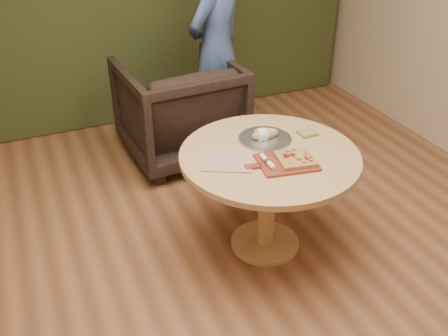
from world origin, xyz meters
TOP-DOWN VIEW (x-y plane):
  - room_shell at (0.00, 0.00)m, footprint 5.04×6.04m
  - pedestal_table at (0.29, 0.47)m, footprint 1.16×1.16m
  - pizza_paddle at (0.32, 0.32)m, footprint 0.47×0.34m
  - flatbread_pizza at (0.39, 0.30)m, footprint 0.25×0.25m
  - cutlery_roll at (0.21, 0.34)m, footprint 0.03×0.20m
  - newspaper at (0.00, 0.47)m, footprint 0.38×0.36m
  - serving_tray at (0.35, 0.64)m, footprint 0.36×0.36m
  - bread_roll at (0.34, 0.64)m, footprint 0.19×0.09m
  - green_packet at (0.65, 0.60)m, footprint 0.12×0.10m
  - armchair at (0.18, 1.95)m, footprint 1.02×0.96m
  - person_standing at (0.58, 2.01)m, footprint 0.81×0.74m

SIDE VIEW (x-z plane):
  - armchair at x=0.18m, z-range 0.00..1.00m
  - pedestal_table at x=0.29m, z-range 0.23..0.98m
  - newspaper at x=0.00m, z-range 0.75..0.76m
  - serving_tray at x=0.35m, z-range 0.75..0.77m
  - pizza_paddle at x=0.32m, z-range 0.75..0.77m
  - green_packet at x=0.65m, z-range 0.75..0.77m
  - flatbread_pizza at x=0.39m, z-range 0.76..0.79m
  - cutlery_roll at x=0.21m, z-range 0.76..0.80m
  - bread_roll at x=0.34m, z-range 0.75..0.84m
  - person_standing at x=0.58m, z-range 0.00..1.86m
  - room_shell at x=0.00m, z-range -0.02..2.82m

